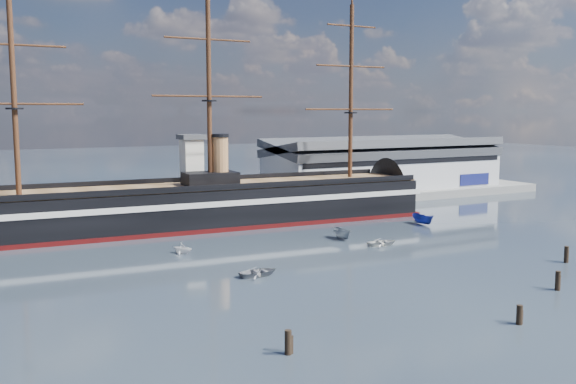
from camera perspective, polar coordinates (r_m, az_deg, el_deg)
name	(u,v)px	position (r m, az deg, el deg)	size (l,w,h in m)	color
ground	(245,245)	(105.78, -3.89, -4.72)	(600.00, 600.00, 0.00)	#1B2432
quay	(218,211)	(142.23, -6.23, -1.66)	(180.00, 18.00, 2.00)	slate
warehouse	(384,165)	(168.42, 8.52, 2.41)	(63.00, 21.00, 11.60)	#B7BABC
quay_tower	(192,169)	(135.78, -8.54, 2.02)	(5.00, 5.00, 15.00)	silver
warship	(192,206)	(122.72, -8.50, -1.21)	(113.33, 21.43, 53.94)	black
motorboat_b	(259,276)	(86.19, -2.62, -7.47)	(3.37, 1.35, 1.57)	gray
motorboat_c	(342,239)	(110.57, 4.84, -4.20)	(5.92, 2.17, 2.37)	gray
motorboat_d	(183,253)	(100.72, -9.36, -5.41)	(5.29, 2.29, 1.94)	white
motorboat_e	(382,245)	(106.26, 8.38, -4.72)	(3.19, 1.28, 1.49)	silver
motorboat_f	(423,225)	(126.97, 11.91, -2.85)	(6.46, 2.37, 2.59)	navy
piling_near_left	(288,354)	(59.69, 0.01, -14.24)	(0.64, 0.64, 2.97)	black
piling_near_mid	(519,324)	(71.46, 19.85, -11.02)	(0.64, 0.64, 2.75)	black
piling_near_right	(557,290)	(86.08, 22.82, -8.06)	(0.64, 0.64, 3.11)	black
piling_far_right	(566,263)	(101.79, 23.47, -5.78)	(0.64, 0.64, 3.13)	black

